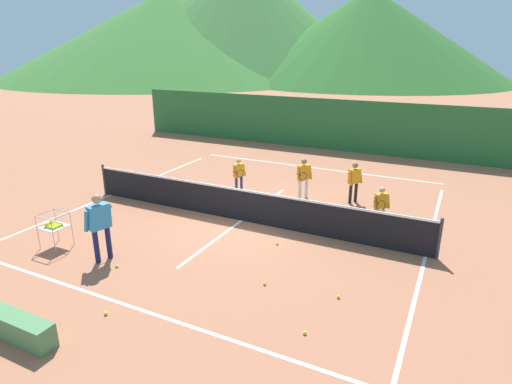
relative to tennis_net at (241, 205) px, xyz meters
name	(u,v)px	position (x,y,z in m)	size (l,w,h in m)	color
ground_plane	(242,221)	(0.00, 0.00, -0.50)	(120.00, 120.00, 0.00)	#A86647
line_baseline_near	(127,305)	(0.00, -4.79, -0.50)	(10.14, 0.08, 0.01)	white
line_baseline_far	(313,168)	(0.00, 6.36, -0.50)	(10.14, 0.08, 0.01)	white
line_sideline_west	(111,195)	(-5.07, 0.00, -0.50)	(0.08, 11.16, 0.01)	white
line_sideline_east	(425,257)	(5.07, 0.00, -0.50)	(0.08, 11.16, 0.01)	white
line_service_center	(242,220)	(0.00, 0.00, -0.50)	(0.08, 6.30, 0.01)	white
tennis_net	(241,205)	(0.00, 0.00, 0.00)	(10.72, 0.08, 1.05)	#333338
instructor	(100,221)	(-1.81, -3.58, 0.50)	(0.44, 0.82, 1.67)	#191E4C
student_0	(239,173)	(-1.23, 2.12, 0.25)	(0.41, 0.68, 1.24)	navy
student_1	(304,175)	(0.93, 2.61, 0.32)	(0.47, 0.73, 1.36)	silver
student_2	(354,179)	(2.54, 2.94, 0.31)	(0.43, 0.53, 1.35)	black
student_3	(381,204)	(3.70, 1.28, 0.22)	(0.45, 0.65, 1.19)	silver
ball_cart	(54,226)	(-3.42, -3.59, 0.08)	(0.58, 0.58, 0.90)	#B7B7BC
tennis_ball_0	(265,284)	(2.12, -2.91, -0.47)	(0.07, 0.07, 0.07)	yellow
tennis_ball_1	(106,313)	(-0.14, -5.21, -0.47)	(0.07, 0.07, 0.07)	yellow
tennis_ball_2	(338,297)	(3.67, -2.70, -0.47)	(0.07, 0.07, 0.07)	yellow
tennis_ball_3	(277,244)	(1.58, -1.01, -0.47)	(0.07, 0.07, 0.07)	yellow
tennis_ball_4	(305,333)	(3.46, -4.07, -0.47)	(0.07, 0.07, 0.07)	yellow
tennis_ball_5	(117,266)	(-1.27, -3.73, -0.47)	(0.07, 0.07, 0.07)	yellow
tennis_ball_6	(111,206)	(-4.24, -0.86, -0.47)	(0.07, 0.07, 0.07)	yellow
windscreen_fence	(338,125)	(0.00, 9.86, 0.73)	(22.32, 0.08, 2.46)	#286B33
courtside_bench	(19,328)	(-0.94, -6.40, -0.27)	(1.50, 0.36, 0.46)	#4C7F4C
hill_0	(239,15)	(-29.63, 54.73, 9.02)	(46.13, 46.13, 19.04)	#427A38
hill_1	(170,34)	(-37.96, 47.38, 6.02)	(51.79, 51.79, 13.04)	#38702D
hill_2	(367,35)	(-8.71, 53.77, 5.75)	(39.26, 39.26, 12.50)	#2D6628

